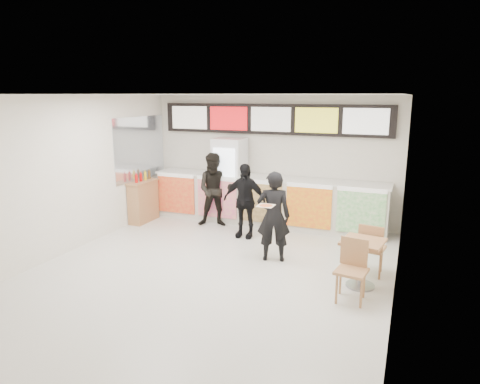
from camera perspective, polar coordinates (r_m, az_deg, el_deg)
The scene contains 15 objects.
floor at distance 7.51m, azimuth -4.23°, elevation -10.72°, with size 7.00×7.00×0.00m, color beige.
ceiling at distance 6.89m, azimuth -4.65°, elevation 12.81°, with size 7.00×7.00×0.00m, color white.
wall_back at distance 10.26m, azimuth 4.28°, elevation 4.38°, with size 6.00×6.00×0.00m, color silver.
wall_left at distance 8.78m, azimuth -22.27°, elevation 2.04°, with size 7.00×7.00×0.00m, color silver.
wall_right at distance 6.35m, azimuth 20.65°, elevation -1.65°, with size 7.00×7.00×0.00m, color silver.
service_counter at distance 10.05m, azimuth 3.48°, elevation -1.17°, with size 5.56×0.77×1.14m.
menu_board at distance 10.08m, azimuth 4.22°, elevation 9.66°, with size 5.50×0.14×0.70m.
drinks_fridge at distance 10.30m, azimuth -1.39°, elevation 1.63°, with size 0.70×0.67×2.00m.
mirror_panel at distance 10.61m, azimuth -13.15°, elevation 5.72°, with size 0.01×2.00×1.50m, color #B2B7BF.
customer_main at distance 7.81m, azimuth 4.49°, elevation -3.27°, with size 0.61×0.40×1.68m, color black.
customer_left at distance 9.88m, azimuth -3.33°, elevation 0.28°, with size 0.83×0.65×1.71m, color black.
customer_mid at distance 9.10m, azimuth 0.59°, elevation -1.16°, with size 0.94×0.39×1.60m, color black.
pizza_slice at distance 7.31m, azimuth 3.47°, elevation -1.77°, with size 0.36×0.36×0.02m.
cafe_table at distance 7.08m, azimuth 15.97°, elevation -8.04°, with size 0.71×1.62×0.92m.
condiment_ledge at distance 10.55m, azimuth -12.75°, elevation -1.15°, with size 0.36×0.89×1.19m.
Camera 1 is at (3.07, -6.17, 2.99)m, focal length 32.00 mm.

